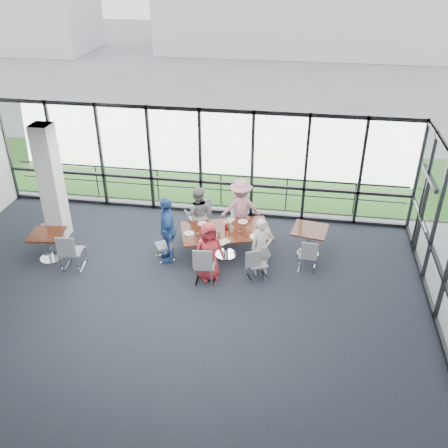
% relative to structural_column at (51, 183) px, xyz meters
% --- Properties ---
extents(floor, '(12.00, 10.00, 0.02)m').
position_rel_structural_column_xyz_m(floor, '(3.60, -3.00, -1.61)').
color(floor, black).
rests_on(floor, ground).
extents(ceiling, '(12.00, 10.00, 0.04)m').
position_rel_structural_column_xyz_m(ceiling, '(3.60, -3.00, 1.60)').
color(ceiling, white).
rests_on(ceiling, ground).
extents(curtain_wall_back, '(12.00, 0.10, 3.20)m').
position_rel_structural_column_xyz_m(curtain_wall_back, '(3.60, 2.00, 0.00)').
color(curtain_wall_back, white).
rests_on(curtain_wall_back, ground).
extents(exit_door, '(0.12, 1.60, 2.10)m').
position_rel_structural_column_xyz_m(exit_door, '(9.60, 0.75, -0.55)').
color(exit_door, black).
rests_on(exit_door, ground).
extents(structural_column, '(0.50, 0.50, 3.20)m').
position_rel_structural_column_xyz_m(structural_column, '(0.00, 0.00, 0.00)').
color(structural_column, white).
rests_on(structural_column, ground).
extents(apron, '(80.00, 70.00, 0.02)m').
position_rel_structural_column_xyz_m(apron, '(3.60, 7.00, -1.62)').
color(apron, slate).
rests_on(apron, ground).
extents(grass_strip, '(80.00, 5.00, 0.01)m').
position_rel_structural_column_xyz_m(grass_strip, '(3.60, 5.00, -1.59)').
color(grass_strip, '#275E21').
rests_on(grass_strip, ground).
extents(hangar_main, '(24.00, 10.00, 6.00)m').
position_rel_structural_column_xyz_m(hangar_main, '(7.60, 29.00, 1.40)').
color(hangar_main, silver).
rests_on(hangar_main, ground).
extents(hangar_aux, '(10.00, 6.00, 4.00)m').
position_rel_structural_column_xyz_m(hangar_aux, '(-14.40, 25.00, 0.40)').
color(hangar_aux, silver).
rests_on(hangar_aux, ground).
extents(guard_rail, '(12.00, 0.06, 0.06)m').
position_rel_structural_column_xyz_m(guard_rail, '(3.60, 2.60, -1.10)').
color(guard_rail, '#2D2D33').
rests_on(guard_rail, ground).
extents(main_table, '(2.51, 1.86, 0.75)m').
position_rel_structural_column_xyz_m(main_table, '(4.71, -0.25, -0.95)').
color(main_table, '#35160B').
rests_on(main_table, ground).
extents(side_table_left, '(0.88, 0.88, 0.75)m').
position_rel_structural_column_xyz_m(side_table_left, '(0.27, -1.15, -0.98)').
color(side_table_left, '#35160B').
rests_on(side_table_left, ground).
extents(side_table_right, '(0.99, 0.99, 0.75)m').
position_rel_structural_column_xyz_m(side_table_right, '(6.82, 0.15, -0.97)').
color(side_table_right, '#35160B').
rests_on(side_table_right, ground).
extents(diner_near_left, '(0.87, 0.78, 1.50)m').
position_rel_structural_column_xyz_m(diner_near_left, '(4.46, -1.30, -0.85)').
color(diner_near_left, '#AE2A32').
rests_on(diner_near_left, ground).
extents(diner_near_right, '(0.65, 0.57, 1.49)m').
position_rel_structural_column_xyz_m(diner_near_right, '(5.68, -0.90, -0.86)').
color(diner_near_right, silver).
rests_on(diner_near_right, ground).
extents(diner_far_left, '(0.81, 0.54, 1.58)m').
position_rel_structural_column_xyz_m(diner_far_left, '(3.84, 0.39, -0.81)').
color(diner_far_left, gray).
rests_on(diner_far_left, ground).
extents(diner_far_right, '(1.20, 0.85, 1.69)m').
position_rel_structural_column_xyz_m(diner_far_right, '(4.94, 0.80, -0.76)').
color(diner_far_right, '#CE8493').
rests_on(diner_far_right, ground).
extents(diner_end, '(0.88, 1.17, 1.77)m').
position_rel_structural_column_xyz_m(diner_end, '(3.30, -0.68, -0.71)').
color(diner_end, '#2D559C').
rests_on(diner_end, ground).
extents(chair_main_nl, '(0.51, 0.51, 0.98)m').
position_rel_structural_column_xyz_m(chair_main_nl, '(4.40, -1.47, -1.11)').
color(chair_main_nl, gray).
rests_on(chair_main_nl, ground).
extents(chair_main_nr, '(0.55, 0.55, 0.85)m').
position_rel_structural_column_xyz_m(chair_main_nr, '(5.62, -1.14, -1.17)').
color(chair_main_nr, gray).
rests_on(chair_main_nr, ground).
extents(chair_main_fl, '(0.64, 0.64, 0.97)m').
position_rel_structural_column_xyz_m(chair_main_fl, '(3.79, 0.68, -1.12)').
color(chair_main_fl, gray).
rests_on(chair_main_fl, ground).
extents(chair_main_fr, '(0.52, 0.52, 0.94)m').
position_rel_structural_column_xyz_m(chair_main_fr, '(4.87, 1.06, -1.13)').
color(chair_main_fr, gray).
rests_on(chair_main_fr, ground).
extents(chair_main_end, '(0.55, 0.55, 0.83)m').
position_rel_structural_column_xyz_m(chair_main_end, '(3.18, -0.67, -1.19)').
color(chair_main_end, gray).
rests_on(chair_main_end, ground).
extents(chair_spare_la, '(0.53, 0.53, 0.97)m').
position_rel_structural_column_xyz_m(chair_spare_la, '(1.05, -1.43, -1.12)').
color(chair_spare_la, gray).
rests_on(chair_spare_la, ground).
extents(chair_spare_lb, '(0.51, 0.51, 0.82)m').
position_rel_structural_column_xyz_m(chair_spare_lb, '(-0.17, -0.31, -1.19)').
color(chair_spare_lb, gray).
rests_on(chair_spare_lb, ground).
extents(chair_spare_r, '(0.46, 0.46, 0.86)m').
position_rel_structural_column_xyz_m(chair_spare_r, '(6.80, -0.56, -1.17)').
color(chair_spare_r, gray).
rests_on(chair_spare_r, ground).
extents(plate_nl, '(0.28, 0.28, 0.01)m').
position_rel_structural_column_xyz_m(plate_nl, '(4.29, -0.85, -0.84)').
color(plate_nl, white).
rests_on(plate_nl, main_table).
extents(plate_nr, '(0.28, 0.28, 0.01)m').
position_rel_structural_column_xyz_m(plate_nr, '(5.48, -0.45, -0.84)').
color(plate_nr, white).
rests_on(plate_nr, main_table).
extents(plate_fl, '(0.25, 0.25, 0.01)m').
position_rel_structural_column_xyz_m(plate_fl, '(4.05, -0.03, -0.84)').
color(plate_fl, white).
rests_on(plate_fl, main_table).
extents(plate_fr, '(0.26, 0.26, 0.01)m').
position_rel_structural_column_xyz_m(plate_fr, '(5.07, 0.25, -0.84)').
color(plate_fr, white).
rests_on(plate_fr, main_table).
extents(plate_end, '(0.26, 0.26, 0.01)m').
position_rel_structural_column_xyz_m(plate_end, '(3.82, -0.56, -0.84)').
color(plate_end, white).
rests_on(plate_end, main_table).
extents(tumbler_a, '(0.07, 0.07, 0.14)m').
position_rel_structural_column_xyz_m(tumbler_a, '(4.58, -0.62, -0.78)').
color(tumbler_a, white).
rests_on(tumbler_a, main_table).
extents(tumbler_b, '(0.06, 0.06, 0.13)m').
position_rel_structural_column_xyz_m(tumbler_b, '(5.08, -0.36, -0.79)').
color(tumbler_b, white).
rests_on(tumbler_b, main_table).
extents(tumbler_c, '(0.07, 0.07, 0.14)m').
position_rel_structural_column_xyz_m(tumbler_c, '(4.68, 0.03, -0.78)').
color(tumbler_c, white).
rests_on(tumbler_c, main_table).
extents(tumbler_d, '(0.07, 0.07, 0.13)m').
position_rel_structural_column_xyz_m(tumbler_d, '(4.05, -0.66, -0.78)').
color(tumbler_d, white).
rests_on(tumbler_d, main_table).
extents(menu_a, '(0.36, 0.38, 0.00)m').
position_rel_structural_column_xyz_m(menu_a, '(4.74, -0.82, -0.85)').
color(menu_a, white).
rests_on(menu_a, main_table).
extents(menu_b, '(0.36, 0.29, 0.00)m').
position_rel_structural_column_xyz_m(menu_b, '(5.69, -0.33, -0.85)').
color(menu_b, white).
rests_on(menu_b, main_table).
extents(menu_c, '(0.32, 0.36, 0.00)m').
position_rel_structural_column_xyz_m(menu_c, '(4.71, 0.27, -0.85)').
color(menu_c, white).
rests_on(menu_c, main_table).
extents(condiment_caddy, '(0.10, 0.07, 0.04)m').
position_rel_structural_column_xyz_m(condiment_caddy, '(4.74, -0.20, -0.83)').
color(condiment_caddy, black).
rests_on(condiment_caddy, main_table).
extents(ketchup_bottle, '(0.06, 0.06, 0.18)m').
position_rel_structural_column_xyz_m(ketchup_bottle, '(4.70, -0.25, -0.76)').
color(ketchup_bottle, '#B30009').
rests_on(ketchup_bottle, main_table).
extents(green_bottle, '(0.05, 0.05, 0.20)m').
position_rel_structural_column_xyz_m(green_bottle, '(4.77, -0.22, -0.75)').
color(green_bottle, '#19712B').
rests_on(green_bottle, main_table).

